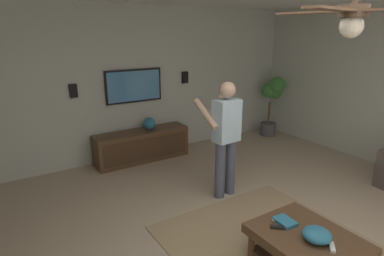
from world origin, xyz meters
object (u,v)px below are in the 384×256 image
at_px(coffee_table, 307,245).
at_px(bowl, 317,235).
at_px(tv, 134,86).
at_px(vase_round, 149,124).
at_px(remote_white, 332,247).
at_px(remote_black, 278,227).
at_px(media_console, 142,145).
at_px(person_standing, 225,133).
at_px(remote_grey, 278,219).
at_px(wall_speaker_left, 185,77).
at_px(ceiling_fan, 352,15).
at_px(wall_speaker_right, 73,91).
at_px(book, 285,222).
at_px(potted_plant_tall, 273,98).

height_order(coffee_table, bowl, bowl).
xyz_separation_m(tv, vase_round, (-0.23, -0.17, -0.67)).
xyz_separation_m(tv, bowl, (-3.85, -0.16, -0.87)).
distance_m(remote_white, remote_black, 0.51).
relative_size(coffee_table, media_console, 0.59).
distance_m(media_console, remote_black, 3.28).
height_order(coffee_table, person_standing, person_standing).
bearing_deg(person_standing, remote_black, 158.05).
height_order(remote_black, remote_grey, same).
bearing_deg(remote_grey, wall_speaker_left, 89.26).
xyz_separation_m(person_standing, bowl, (-1.77, 0.29, -0.47)).
height_order(media_console, remote_white, media_console).
bearing_deg(ceiling_fan, wall_speaker_left, -15.48).
height_order(media_console, wall_speaker_right, wall_speaker_right).
height_order(person_standing, remote_white, person_standing).
bearing_deg(book, remote_black, -73.84).
relative_size(potted_plant_tall, remote_black, 8.79).
height_order(tv, ceiling_fan, ceiling_fan).
distance_m(media_console, remote_white, 3.77).
distance_m(bowl, remote_white, 0.16).
bearing_deg(remote_black, remote_white, -27.94).
bearing_deg(ceiling_fan, wall_speaker_right, 13.80).
relative_size(tv, remote_black, 6.96).
bearing_deg(person_standing, wall_speaker_left, -21.29).
height_order(potted_plant_tall, wall_speaker_right, wall_speaker_right).
xyz_separation_m(media_console, remote_grey, (-3.18, -0.11, 0.14)).
relative_size(remote_black, remote_grey, 1.00).
height_order(bowl, remote_black, bowl).
bearing_deg(book, wall_speaker_left, 169.17).
bearing_deg(bowl, vase_round, -0.11).
distance_m(person_standing, remote_grey, 1.48).
relative_size(remote_white, ceiling_fan, 0.12).
xyz_separation_m(book, wall_speaker_left, (3.51, -0.94, 0.98)).
relative_size(tv, wall_speaker_right, 4.75).
bearing_deg(remote_grey, book, -56.41).
xyz_separation_m(tv, person_standing, (-2.08, -0.45, -0.40)).
bearing_deg(remote_black, vase_round, 128.29).
bearing_deg(tv, media_console, -0.00).
height_order(media_console, book, media_console).
distance_m(vase_round, wall_speaker_right, 1.41).
bearing_deg(wall_speaker_right, coffee_table, -162.32).
distance_m(remote_black, vase_round, 3.31).
relative_size(media_console, potted_plant_tall, 1.29).
relative_size(coffee_table, remote_grey, 6.67).
relative_size(potted_plant_tall, ceiling_fan, 1.09).
bearing_deg(tv, bowl, 2.38).
height_order(potted_plant_tall, bowl, potted_plant_tall).
height_order(remote_black, ceiling_fan, ceiling_fan).
relative_size(person_standing, remote_black, 10.93).
relative_size(bowl, remote_grey, 1.79).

